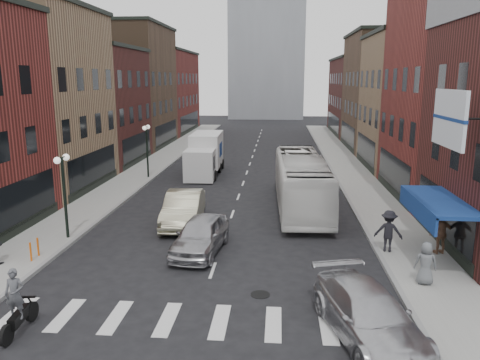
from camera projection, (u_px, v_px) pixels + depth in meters
name	position (u px, v px, depth m)	size (l,w,h in m)	color
ground	(209.00, 281.00, 17.87)	(160.00, 160.00, 0.00)	black
sidewalk_left	(149.00, 168.00, 39.96)	(3.00, 74.00, 0.15)	gray
sidewalk_right	(350.00, 171.00, 38.58)	(3.00, 74.00, 0.15)	gray
curb_left	(166.00, 169.00, 39.86)	(0.20, 74.00, 0.16)	gray
curb_right	(332.00, 172.00, 38.72)	(0.20, 74.00, 0.16)	gray
crosswalk_stripes	(195.00, 320.00, 14.95)	(12.00, 2.20, 0.01)	silver
bldg_left_mid_a	(18.00, 100.00, 31.40)	(10.30, 10.20, 12.30)	#997554
bldg_left_mid_b	(81.00, 106.00, 41.35)	(10.30, 10.20, 10.30)	#4C1E1B
bldg_left_far_a	(121.00, 87.00, 51.74)	(10.30, 12.20, 13.30)	#503A28
bldg_left_far_b	(154.00, 92.00, 65.59)	(10.30, 16.20, 11.30)	maroon
bldg_right_mid_b	(429.00, 102.00, 38.81)	(10.30, 10.20, 11.30)	#997554
bldg_right_far_a	(397.00, 92.00, 49.41)	(10.30, 12.20, 12.30)	#503A28
bldg_right_far_b	(372.00, 96.00, 63.26)	(10.30, 16.20, 10.30)	#4C1E1B
awning_blue	(434.00, 203.00, 19.02)	(1.80, 5.00, 0.78)	navy
billboard_sign	(452.00, 121.00, 16.35)	(1.52, 3.00, 3.70)	black
streetlamp_near	(63.00, 181.00, 21.74)	(0.32, 1.22, 4.11)	black
streetlamp_far	(147.00, 141.00, 35.37)	(0.32, 1.22, 4.11)	black
bike_rack	(34.00, 249.00, 19.64)	(0.08, 0.68, 0.80)	#D8590C
box_truck	(205.00, 155.00, 37.21)	(2.38, 7.45, 3.22)	silver
motorcycle_rider	(16.00, 304.00, 14.00)	(0.62, 2.05, 2.09)	black
transit_bus	(301.00, 182.00, 27.62)	(2.67, 11.40, 3.17)	white
sedan_left_near	(201.00, 235.00, 20.69)	(1.87, 4.64, 1.58)	#B4B4B9
sedan_left_far	(184.00, 208.00, 24.64)	(1.82, 5.23, 1.72)	beige
curb_car	(368.00, 315.00, 13.79)	(2.11, 5.20, 1.51)	silver
ped_right_a	(389.00, 231.00, 20.33)	(1.20, 0.59, 1.85)	black
ped_right_b	(441.00, 233.00, 20.07)	(1.07, 0.54, 1.82)	brown
ped_right_c	(426.00, 263.00, 17.11)	(0.79, 0.51, 1.61)	slate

